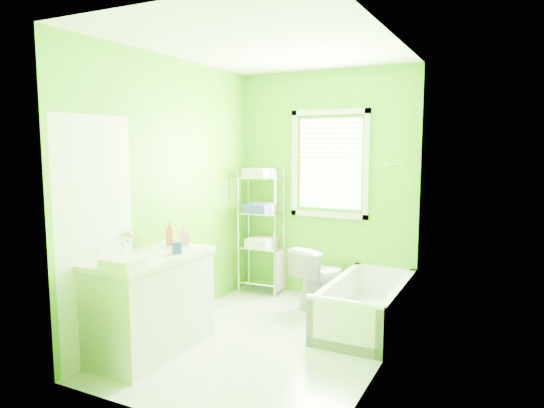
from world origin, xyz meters
The scene contains 9 objects.
ground centered at (0.00, 0.00, 0.00)m, with size 2.90×2.90×0.00m, color silver.
room_envelope centered at (0.00, 0.00, 1.55)m, with size 2.14×2.94×2.62m.
window centered at (0.05, 1.42, 1.61)m, with size 0.92×0.05×1.22m.
door centered at (-1.04, -1.00, 1.00)m, with size 0.09×0.80×2.00m.
right_wall_decor centered at (1.04, -0.02, 1.32)m, with size 0.04×1.48×1.17m.
bathtub centered at (0.71, 0.69, 0.15)m, with size 0.68×1.45×0.47m.
toilet centered at (0.08, 1.08, 0.33)m, with size 0.37×0.66×0.67m, color white.
vanity centered at (-0.77, -0.68, 0.45)m, with size 0.58×1.12×1.06m.
wire_shelf_unit centered at (-0.72, 1.24, 0.90)m, with size 0.52×0.41×1.49m.
Camera 1 is at (1.94, -3.78, 1.76)m, focal length 32.00 mm.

